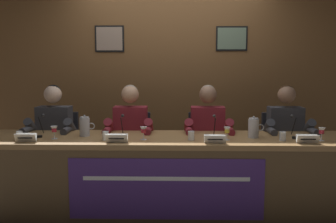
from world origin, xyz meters
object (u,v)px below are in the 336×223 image
object	(u,v)px
water_cup_far_left	(19,136)
chair_far_left	(59,153)
chair_far_right	(281,155)
nameplate_center_left	(117,138)
panelist_center_left	(130,133)
water_pitcher_right_side	(254,128)
nameplate_center_right	(215,139)
water_cup_center_right	(191,136)
panelist_far_left	(52,133)
microphone_far_left	(40,129)
juice_glass_far_right	(322,132)
juice_glass_center_right	(227,131)
water_pitcher_left_side	(85,126)
chair_center_left	(132,154)
nameplate_far_right	(308,139)
microphone_center_right	(215,130)
water_cup_far_right	(283,137)
microphone_far_right	(294,130)
panelist_center_right	(208,133)
water_cup_center_left	(106,136)
panelist_far_right	(287,134)
microphone_center_left	(122,130)
nameplate_far_left	(26,138)
juice_glass_center_left	(144,131)
conference_table	(168,163)
juice_glass_far_left	(54,130)

from	to	relation	value
water_cup_far_left	chair_far_left	bearing A→B (deg)	80.67
chair_far_right	nameplate_center_left	bearing A→B (deg)	-153.69
panelist_center_left	water_pitcher_right_side	distance (m)	1.31
nameplate_center_right	water_cup_center_right	world-z (taller)	water_cup_center_right
panelist_far_left	microphone_far_left	size ratio (longest dim) A/B	5.68
juice_glass_far_right	juice_glass_center_right	bearing A→B (deg)	178.91
nameplate_center_left	juice_glass_center_right	world-z (taller)	juice_glass_center_right
water_pitcher_left_side	water_pitcher_right_side	bearing A→B (deg)	-1.69
chair_center_left	nameplate_far_right	distance (m)	1.91
nameplate_center_right	chair_far_right	bearing A→B (deg)	46.17
microphone_center_right	water_cup_far_right	size ratio (longest dim) A/B	2.54
water_pitcher_right_side	chair_far_left	bearing A→B (deg)	164.37
nameplate_far_right	microphone_far_right	distance (m)	0.26
microphone_center_right	nameplate_far_right	distance (m)	0.84
panelist_center_right	chair_far_right	distance (m)	0.91
water_cup_far_left	microphone_center_right	world-z (taller)	microphone_center_right
water_cup_center_left	water_cup_center_right	xyz separation A→B (m)	(0.80, 0.03, 0.00)
water_cup_far_left	panelist_far_right	world-z (taller)	panelist_far_right
water_cup_center_left	water_cup_center_right	world-z (taller)	same
panelist_center_left	microphone_center_left	world-z (taller)	panelist_center_left
microphone_center_left	water_cup_far_right	size ratio (longest dim) A/B	2.54
nameplate_center_left	juice_glass_far_right	xyz separation A→B (m)	(1.88, 0.13, 0.05)
panelist_center_right	chair_center_left	bearing A→B (deg)	166.64
chair_far_left	nameplate_far_left	size ratio (longest dim) A/B	4.73
microphone_center_left	nameplate_far_right	distance (m)	1.72
water_pitcher_right_side	microphone_center_right	bearing A→B (deg)	-177.50
panelist_center_left	water_cup_far_right	size ratio (longest dim) A/B	14.45
panelist_far_left	water_cup_far_right	xyz separation A→B (m)	(2.32, -0.53, 0.07)
nameplate_center_left	microphone_far_right	size ratio (longest dim) A/B	0.91
chair_center_left	microphone_center_left	xyz separation A→B (m)	(-0.03, -0.59, 0.38)
juice_glass_center_left	panelist_far_left	bearing A→B (deg)	153.72
juice_glass_center_right	water_pitcher_right_side	world-z (taller)	water_pitcher_right_side
chair_far_left	microphone_far_right	xyz separation A→B (m)	(2.47, -0.59, 0.38)
water_cup_center_left	panelist_far_right	xyz separation A→B (m)	(1.84, 0.55, -0.07)
water_cup_far_left	chair_far_right	world-z (taller)	chair_far_right
chair_far_right	nameplate_far_left	bearing A→B (deg)	-161.79
microphone_center_right	water_cup_far_right	world-z (taller)	microphone_center_right
microphone_center_left	microphone_center_right	distance (m)	0.90
panelist_far_right	chair_center_left	bearing A→B (deg)	173.23
chair_center_left	panelist_center_right	world-z (taller)	panelist_center_right
water_cup_center_left	panelist_center_right	size ratio (longest dim) A/B	0.07
chair_far_left	panelist_center_right	world-z (taller)	panelist_center_right
microphone_far_right	chair_far_right	bearing A→B (deg)	85.30
microphone_far_left	panelist_center_right	distance (m)	1.71
nameplate_far_left	juice_glass_far_right	size ratio (longest dim) A/B	1.54
chair_far_right	microphone_far_right	world-z (taller)	microphone_far_right
juice_glass_center_right	microphone_far_left	bearing A→B (deg)	176.15
conference_table	water_cup_far_left	size ratio (longest dim) A/B	43.05
juice_glass_far_left	panelist_center_right	bearing A→B (deg)	18.24
chair_far_left	microphone_far_left	distance (m)	0.70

